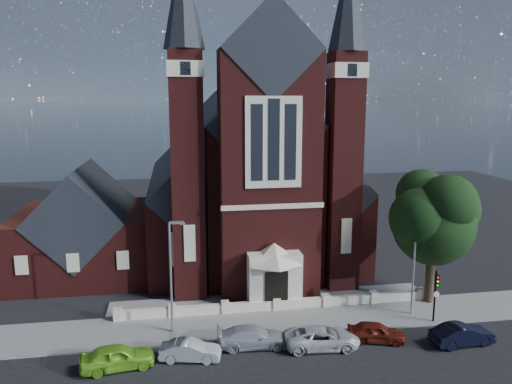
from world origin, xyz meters
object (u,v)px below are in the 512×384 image
car_lime_van (117,357)px  car_dark_red (376,332)px  church (246,176)px  traffic_signal (436,290)px  street_lamp_right (415,257)px  parish_hall (85,232)px  street_tree (437,220)px  street_lamp_left (172,271)px  car_silver_a (190,351)px  car_silver_b (253,337)px  car_white_suv (322,338)px  car_navy (462,335)px

car_lime_van → car_dark_red: bearing=-96.8°
church → traffic_signal: size_ratio=8.72×
street_lamp_right → car_dark_red: bearing=-141.4°
parish_hall → street_tree: street_tree is taller
street_lamp_left → car_lime_van: 6.65m
car_lime_van → car_silver_a: (4.43, 0.28, -0.13)m
parish_hall → car_silver_b: size_ratio=2.55×
car_silver_a → street_tree: bearing=-62.8°
car_silver_b → car_dark_red: (8.38, -0.63, -0.02)m
car_silver_b → car_white_suv: size_ratio=0.95×
street_tree → car_navy: street_tree is taller
street_tree → street_lamp_right: street_tree is taller
street_lamp_right → car_lime_van: bearing=-168.8°
car_white_suv → car_dark_red: bearing=-82.3°
street_tree → car_lime_van: street_tree is taller
car_white_suv → street_lamp_left: bearing=73.2°
traffic_signal → car_lime_van: size_ratio=0.90×
car_navy → car_dark_red: bearing=71.3°
street_tree → car_white_suv: street_tree is taller
car_silver_a → car_white_suv: car_white_suv is taller
car_lime_van → car_silver_a: car_lime_van is taller
street_tree → traffic_signal: 5.70m
street_tree → car_white_suv: bearing=-153.2°
traffic_signal → street_lamp_left: bearing=175.2°
parish_hall → car_silver_a: (9.11, -17.95, -3.38)m
traffic_signal → car_silver_b: (-13.71, -1.32, -1.89)m
car_white_suv → parish_hall: bearing=49.4°
street_lamp_left → car_navy: street_lamp_left is taller
car_lime_van → car_dark_red: car_lime_van is taller
street_tree → car_silver_a: size_ratio=2.78×
traffic_signal → car_dark_red: size_ratio=1.02×
street_lamp_left → car_silver_a: street_lamp_left is taller
street_lamp_left → street_lamp_right: bearing=0.0°
car_navy → street_lamp_right: bearing=8.0°
traffic_signal → car_white_suv: traffic_signal is taller
traffic_signal → car_silver_a: (-17.89, -2.37, -1.95)m
parish_hall → car_white_suv: size_ratio=2.43×
street_lamp_right → car_silver_b: street_lamp_right is taller
street_lamp_right → car_navy: 6.35m
car_silver_b → traffic_signal: bearing=-81.1°
street_tree → street_lamp_right: size_ratio=1.32×
parish_hall → car_dark_red: (21.67, -17.53, -3.34)m
car_silver_b → car_silver_a: bearing=107.6°
street_tree → street_lamp_left: bearing=-175.2°
parish_hall → car_dark_red: parish_hall is taller
car_lime_van → car_navy: bearing=-100.8°
church → car_white_suv: (1.79, -22.69, -7.49)m
traffic_signal → car_white_suv: 9.65m
street_lamp_right → car_white_suv: size_ratio=1.61×
street_tree → car_lime_van: size_ratio=2.40×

